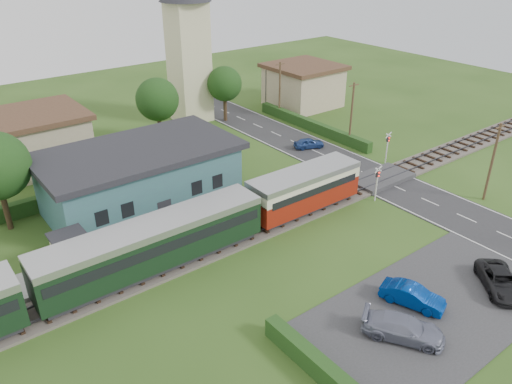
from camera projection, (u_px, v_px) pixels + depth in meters
ground at (318, 222)px, 40.27m from camera, size 120.00×120.00×0.00m
railway_track at (302, 211)px, 41.63m from camera, size 76.00×3.20×0.49m
road at (397, 188)px, 45.66m from camera, size 6.00×70.00×0.05m
car_park at (435, 307)px, 30.96m from camera, size 17.00×9.00×0.08m
crossing_deck at (381, 178)px, 46.98m from camera, size 6.20×3.40×0.45m
platform at (177, 232)px, 38.44m from camera, size 30.00×3.00×0.45m
equipment_hut at (71, 251)px, 33.42m from camera, size 2.30×2.30×2.55m
station_building at (141, 177)px, 41.40m from camera, size 16.00×9.00×5.30m
train at (109, 260)px, 31.71m from camera, size 43.20×2.90×3.40m
church_tower at (187, 35)px, 58.07m from camera, size 6.00×6.00×17.60m
house_west at (30, 141)px, 48.55m from camera, size 10.80×8.80×5.50m
house_east at (303, 85)px, 66.74m from camera, size 8.80×8.80×5.50m
hedge_carpark at (325, 373)px, 25.58m from camera, size 0.80×9.00×1.20m
hedge_roadside at (312, 125)px, 58.96m from camera, size 0.80×18.00×1.20m
hedge_station at (121, 181)px, 45.52m from camera, size 22.00×0.80×1.30m
tree_b at (157, 100)px, 53.14m from camera, size 4.60×4.60×7.34m
tree_c at (224, 84)px, 60.12m from camera, size 4.20×4.20×6.78m
utility_pole_b at (492, 161)px, 42.04m from camera, size 1.40×0.22×7.00m
utility_pole_c at (351, 114)px, 53.34m from camera, size 1.40×0.22×7.00m
utility_pole_d at (280, 89)px, 61.82m from camera, size 1.40×0.22×7.00m
crossing_signal_near at (377, 179)px, 42.46m from camera, size 0.84×0.28×3.28m
crossing_signal_far at (388, 143)px, 49.73m from camera, size 0.84×0.28×3.28m
streetlamp_east at (266, 83)px, 66.59m from camera, size 0.30×0.30×5.15m
car_on_road at (309, 143)px, 53.92m from camera, size 3.50×2.45×1.11m
car_park_blue at (412, 296)px, 30.84m from camera, size 2.63×4.17×1.30m
car_park_silver at (403, 328)px, 28.28m from camera, size 4.11×4.91×1.35m
car_park_dark at (501, 281)px, 32.21m from camera, size 4.50×4.78×1.25m
pedestrian_near at (236, 203)px, 40.24m from camera, size 0.79×0.64×1.88m
pedestrian_far at (102, 251)px, 34.20m from camera, size 0.69×0.87×1.75m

